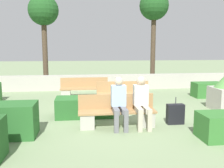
% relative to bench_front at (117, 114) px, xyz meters
% --- Properties ---
extents(ground_plane, '(60.00, 60.00, 0.00)m').
position_rel_bench_front_xyz_m(ground_plane, '(0.08, 1.07, -0.33)').
color(ground_plane, gray).
extents(perimeter_wall, '(14.41, 0.30, 0.73)m').
position_rel_bench_front_xyz_m(perimeter_wall, '(0.08, 5.76, 0.04)').
color(perimeter_wall, '#ADA89E').
rests_on(perimeter_wall, ground_plane).
extents(bench_front, '(2.03, 0.48, 0.83)m').
position_rel_bench_front_xyz_m(bench_front, '(0.00, 0.00, 0.00)').
color(bench_front, '#A37A4C').
rests_on(bench_front, ground_plane).
extents(bench_left_side, '(1.94, 0.49, 0.83)m').
position_rel_bench_front_xyz_m(bench_left_side, '(-0.81, 3.74, -0.00)').
color(bench_left_side, '#A37A4C').
rests_on(bench_left_side, ground_plane).
extents(bench_right_side, '(1.92, 0.48, 0.83)m').
position_rel_bench_front_xyz_m(bench_right_side, '(0.58, 2.43, -0.00)').
color(bench_right_side, '#A37A4C').
rests_on(bench_right_side, ground_plane).
extents(person_seated_man, '(0.38, 0.63, 1.33)m').
position_rel_bench_front_xyz_m(person_seated_man, '(0.62, -0.14, 0.41)').
color(person_seated_man, '#B2A893').
rests_on(person_seated_man, ground_plane).
extents(person_seated_woman, '(0.38, 0.63, 1.32)m').
position_rel_bench_front_xyz_m(person_seated_woman, '(0.03, -0.14, 0.40)').
color(person_seated_woman, slate).
rests_on(person_seated_woman, ground_plane).
extents(hedge_block_mid_right, '(1.20, 0.70, 0.61)m').
position_rel_bench_front_xyz_m(hedge_block_mid_right, '(4.31, 3.41, -0.02)').
color(hedge_block_mid_right, '#33702D').
rests_on(hedge_block_mid_right, ground_plane).
extents(hedge_block_far_right, '(1.75, 0.81, 0.58)m').
position_rel_bench_front_xyz_m(hedge_block_far_right, '(-0.82, 1.08, -0.04)').
color(hedge_block_far_right, '#286028').
rests_on(hedge_block_far_right, ground_plane).
extents(suitcase, '(0.46, 0.20, 0.75)m').
position_rel_bench_front_xyz_m(suitcase, '(1.61, 0.03, -0.05)').
color(suitcase, black).
rests_on(suitcase, ground_plane).
extents(tree_leftmost, '(1.56, 1.56, 4.73)m').
position_rel_bench_front_xyz_m(tree_leftmost, '(-2.82, 7.28, 3.49)').
color(tree_leftmost, '#473828').
rests_on(tree_leftmost, ground_plane).
extents(tree_center_left, '(1.60, 1.60, 5.12)m').
position_rel_bench_front_xyz_m(tree_center_left, '(3.08, 7.43, 3.85)').
color(tree_center_left, '#473828').
rests_on(tree_center_left, ground_plane).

